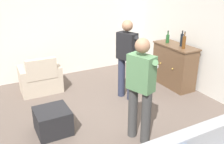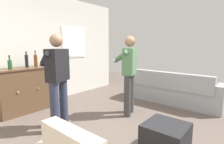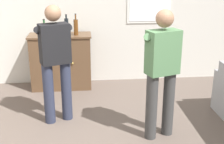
{
  "view_description": "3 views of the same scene",
  "coord_description": "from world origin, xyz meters",
  "px_view_note": "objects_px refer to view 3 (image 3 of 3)",
  "views": [
    {
      "loc": [
        3.51,
        -1.58,
        2.51
      ],
      "look_at": [
        -0.13,
        0.36,
        0.89
      ],
      "focal_mm": 40.0,
      "sensor_mm": 36.0,
      "label": 1
    },
    {
      "loc": [
        -2.35,
        -1.63,
        1.49
      ],
      "look_at": [
        -0.0,
        0.3,
        1.02
      ],
      "focal_mm": 28.0,
      "sensor_mm": 36.0,
      "label": 2
    },
    {
      "loc": [
        -0.28,
        -3.21,
        2.16
      ],
      "look_at": [
        0.09,
        0.56,
        0.87
      ],
      "focal_mm": 50.0,
      "sensor_mm": 36.0,
      "label": 3
    }
  ],
  "objects_px": {
    "bottle_liquor_amber": "(76,27)",
    "person_standing_right": "(161,69)",
    "person_standing_left": "(55,59)",
    "sideboard_cabinet": "(61,61)",
    "bottle_spirits_clear": "(67,26)",
    "bottle_wine_green": "(44,29)"
  },
  "relations": [
    {
      "from": "person_standing_left",
      "to": "person_standing_right",
      "type": "bearing_deg",
      "value": -22.9
    },
    {
      "from": "bottle_liquor_amber",
      "to": "person_standing_right",
      "type": "xyz_separation_m",
      "value": [
        1.08,
        -1.84,
        -0.21
      ]
    },
    {
      "from": "person_standing_left",
      "to": "bottle_liquor_amber",
      "type": "bearing_deg",
      "value": 77.69
    },
    {
      "from": "bottle_liquor_amber",
      "to": "person_standing_left",
      "type": "bearing_deg",
      "value": -102.31
    },
    {
      "from": "bottle_wine_green",
      "to": "person_standing_right",
      "type": "bearing_deg",
      "value": -48.56
    },
    {
      "from": "sideboard_cabinet",
      "to": "bottle_liquor_amber",
      "type": "height_order",
      "value": "bottle_liquor_amber"
    },
    {
      "from": "bottle_spirits_clear",
      "to": "person_standing_right",
      "type": "distance_m",
      "value": 2.3
    },
    {
      "from": "person_standing_left",
      "to": "person_standing_right",
      "type": "relative_size",
      "value": 1.0
    },
    {
      "from": "bottle_wine_green",
      "to": "person_standing_left",
      "type": "relative_size",
      "value": 0.17
    },
    {
      "from": "bottle_wine_green",
      "to": "bottle_liquor_amber",
      "type": "bearing_deg",
      "value": -0.84
    },
    {
      "from": "bottle_wine_green",
      "to": "bottle_spirits_clear",
      "type": "bearing_deg",
      "value": 11.84
    },
    {
      "from": "bottle_liquor_amber",
      "to": "person_standing_left",
      "type": "xyz_separation_m",
      "value": [
        -0.28,
        -1.26,
        -0.21
      ]
    },
    {
      "from": "sideboard_cabinet",
      "to": "bottle_wine_green",
      "type": "bearing_deg",
      "value": -170.09
    },
    {
      "from": "sideboard_cabinet",
      "to": "bottle_spirits_clear",
      "type": "height_order",
      "value": "bottle_spirits_clear"
    },
    {
      "from": "bottle_wine_green",
      "to": "bottle_spirits_clear",
      "type": "height_order",
      "value": "bottle_spirits_clear"
    },
    {
      "from": "sideboard_cabinet",
      "to": "bottle_spirits_clear",
      "type": "distance_m",
      "value": 0.66
    },
    {
      "from": "sideboard_cabinet",
      "to": "bottle_liquor_amber",
      "type": "relative_size",
      "value": 2.96
    },
    {
      "from": "bottle_liquor_amber",
      "to": "person_standing_left",
      "type": "height_order",
      "value": "person_standing_left"
    },
    {
      "from": "sideboard_cabinet",
      "to": "bottle_wine_green",
      "type": "relative_size",
      "value": 3.84
    },
    {
      "from": "bottle_wine_green",
      "to": "sideboard_cabinet",
      "type": "bearing_deg",
      "value": 9.91
    },
    {
      "from": "bottle_wine_green",
      "to": "bottle_spirits_clear",
      "type": "xyz_separation_m",
      "value": [
        0.38,
        0.08,
        0.04
      ]
    },
    {
      "from": "sideboard_cabinet",
      "to": "bottle_liquor_amber",
      "type": "distance_m",
      "value": 0.71
    }
  ]
}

